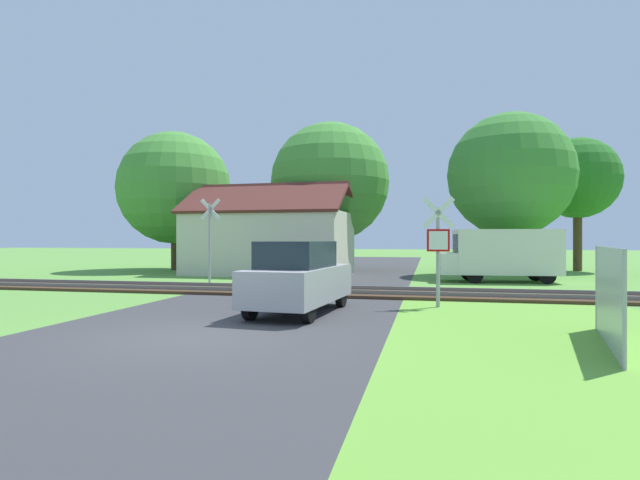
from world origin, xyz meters
name	(u,v)px	position (x,y,z in m)	size (l,w,h in m)	color
ground_plane	(194,337)	(0.00, 0.00, 0.00)	(160.00, 160.00, 0.00)	#5B933D
road_asphalt	(235,320)	(0.00, 2.00, 0.00)	(7.11, 80.00, 0.01)	#38383A
grass_verge	(620,391)	(6.55, -2.00, 0.00)	(6.00, 20.00, 0.01)	#64A237
rail_track	(299,291)	(0.00, 7.76, 0.06)	(60.00, 2.60, 0.22)	#422D1E
stop_sign_near	(438,244)	(4.55, 5.10, 1.69)	(0.88, 0.16, 2.98)	#9E9EA5
crossing_sign_far	(210,235)	(-4.38, 10.14, 2.00)	(0.88, 0.13, 3.48)	#9E9EA5
house	(271,241)	(-3.85, 16.52, 1.75)	(8.56, 5.90, 4.79)	beige
tree_left	(174,188)	(-10.43, 18.35, 4.85)	(6.60, 6.60, 8.15)	#513823
tree_center	(330,182)	(-1.39, 20.15, 5.18)	(6.96, 6.96, 8.67)	#513823
tree_right	(510,175)	(8.30, 17.81, 5.05)	(6.18, 6.18, 8.15)	#513823
tree_far	(578,179)	(12.64, 22.43, 5.30)	(4.61, 4.61, 7.63)	#513823
mail_truck	(502,253)	(7.34, 13.74, 1.24)	(5.04, 2.27, 2.24)	silver
parked_car	(299,277)	(1.16, 3.29, 0.89)	(2.00, 4.13, 1.78)	#99999E
fence_panel	(608,297)	(7.32, 0.77, 0.85)	(0.73, 3.45, 1.70)	#9E9EA5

